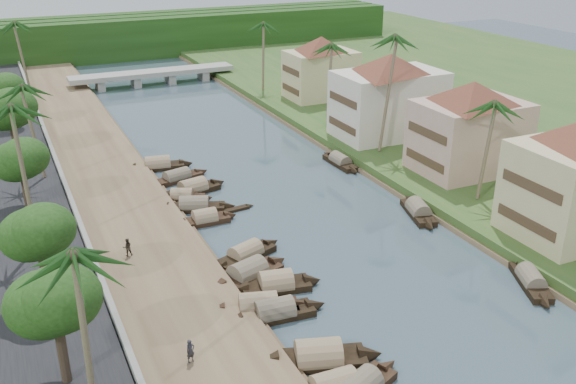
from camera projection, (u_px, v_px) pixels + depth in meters
name	position (u px, v px, depth m)	size (l,w,h in m)	color
ground	(377.00, 279.00, 50.83)	(220.00, 220.00, 0.00)	#3A4C57
left_bank	(122.00, 213.00, 61.16)	(10.00, 180.00, 0.80)	brown
right_bank	(424.00, 159.00, 74.66)	(16.00, 180.00, 1.20)	#2A5020
road	(27.00, 227.00, 57.74)	(8.00, 180.00, 1.40)	black
retaining_wall	(75.00, 212.00, 59.15)	(0.40, 180.00, 1.10)	gray
treeline	(119.00, 37.00, 132.74)	(120.00, 14.00, 8.00)	#16330E
bridge	(153.00, 75.00, 110.25)	(28.00, 4.00, 2.40)	gray
building_mid	(470.00, 126.00, 67.88)	(14.11, 14.11, 9.70)	#C99C8E
building_far	(389.00, 94.00, 79.08)	(15.59, 15.59, 10.20)	beige
building_distant	(321.00, 67.00, 96.36)	(12.62, 12.62, 9.20)	#C7BD86
sampan_1	(318.00, 358.00, 40.96)	(8.83, 4.53, 2.53)	black
sampan_3	(275.00, 313.00, 45.63)	(8.19, 2.29, 2.18)	black
sampan_4	(258.00, 308.00, 46.26)	(8.29, 4.00, 2.30)	black
sampan_5	(276.00, 285.00, 49.15)	(7.62, 3.16, 2.35)	black
sampan_6	(248.00, 274.00, 50.60)	(8.37, 4.38, 2.42)	black
sampan_7	(246.00, 255.00, 53.60)	(7.88, 4.32, 2.10)	black
sampan_8	(205.00, 219.00, 59.93)	(6.45, 1.85, 2.02)	black
sampan_9	(194.00, 206.00, 62.65)	(8.26, 4.48, 2.10)	black
sampan_10	(182.00, 197.00, 64.80)	(6.33, 3.97, 1.82)	black
sampan_11	(193.00, 189.00, 66.63)	(8.12, 3.50, 2.27)	black
sampan_12	(177.00, 178.00, 69.59)	(8.20, 3.51, 1.96)	black
sampan_13	(158.00, 166.00, 73.05)	(8.39, 3.12, 2.25)	black
sampan_14	(531.00, 281.00, 49.71)	(4.51, 7.78, 1.95)	black
sampan_15	(418.00, 211.00, 61.58)	(3.72, 8.08, 2.14)	black
sampan_16	(340.00, 162.00, 74.25)	(1.79, 7.80, 1.93)	black
canoe_1	(250.00, 292.00, 48.83)	(5.45, 1.29, 0.87)	black
canoe_2	(232.00, 210.00, 62.51)	(4.89, 1.31, 0.70)	black
palm_1	(490.00, 106.00, 58.87)	(3.20, 3.20, 11.01)	#71614B
palm_2	(388.00, 40.00, 70.32)	(3.20, 3.20, 14.74)	#71614B
palm_3	(330.00, 47.00, 84.60)	(3.20, 3.20, 11.37)	#71614B
palm_4	(73.00, 259.00, 30.51)	(3.20, 3.20, 11.73)	#71614B
palm_5	(14.00, 110.00, 48.44)	(3.20, 3.20, 13.42)	#71614B
palm_6	(29.00, 88.00, 63.31)	(3.20, 3.20, 11.31)	#71614B
palm_7	(262.00, 25.00, 98.83)	(3.20, 3.20, 11.90)	#71614B
palm_8	(20.00, 25.00, 88.68)	(3.20, 3.20, 13.30)	#71614B
tree_1	(54.00, 302.00, 35.39)	(4.54, 4.54, 7.32)	#423125
tree_2	(38.00, 233.00, 43.38)	(4.37, 4.37, 7.16)	#423125
tree_3	(20.00, 160.00, 58.51)	(4.48, 4.48, 6.51)	#423125
tree_4	(9.00, 110.00, 71.49)	(5.36, 5.36, 7.58)	#423125
tree_5	(4.00, 90.00, 82.20)	(4.60, 4.60, 6.73)	#423125
tree_6	(421.00, 90.00, 81.38)	(4.76, 4.76, 7.19)	#423125
person_near	(190.00, 351.00, 39.70)	(0.58, 0.38, 1.58)	#2A2932
person_far	(127.00, 247.00, 52.37)	(0.75, 0.59, 1.55)	#363026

